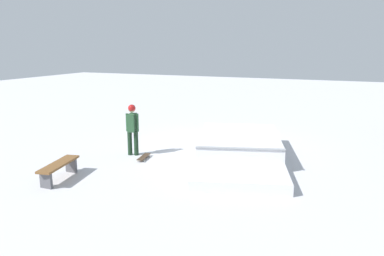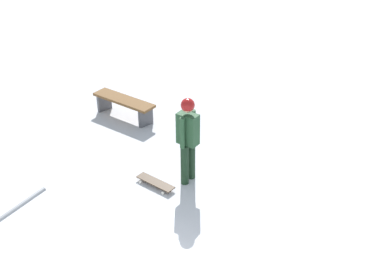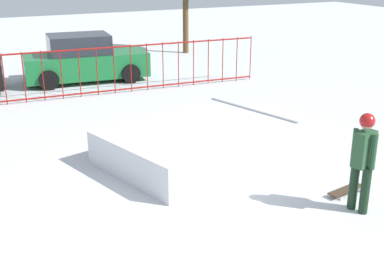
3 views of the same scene
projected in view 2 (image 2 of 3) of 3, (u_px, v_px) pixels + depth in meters
name	position (u px, v px, depth m)	size (l,w,h in m)	color
skater	(188.00, 134.00, 8.88)	(0.42, 0.43, 1.73)	black
skateboard	(155.00, 182.00, 9.19)	(0.82, 0.36, 0.09)	#3F2D1E
park_bench	(124.00, 104.00, 11.40)	(1.65, 0.72, 0.48)	brown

